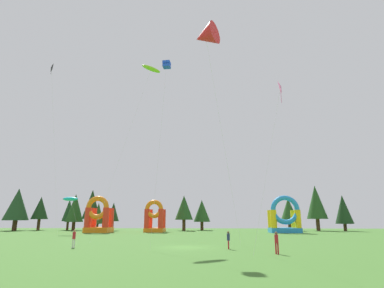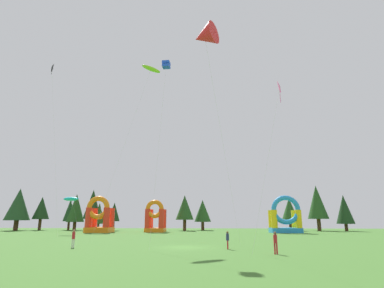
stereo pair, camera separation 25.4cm
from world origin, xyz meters
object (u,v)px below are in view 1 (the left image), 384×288
(kite_lime_parafoil, at_px, (151,69))
(kite_black_diamond, at_px, (51,69))
(kite_red_delta, at_px, (206,36))
(inflatable_orange_dome, at_px, (99,218))
(inflatable_red_slide, at_px, (285,219))
(person_near_camera, at_px, (228,238))
(kite_cyan_parafoil, at_px, (70,199))
(inflatable_yellow_castle, at_px, (155,220))
(kite_pink_diamond, at_px, (281,88))
(person_midfield, at_px, (277,241))
(person_far_side, at_px, (74,237))
(kite_blue_box, at_px, (167,65))

(kite_lime_parafoil, bearing_deg, kite_black_diamond, 174.10)
(kite_red_delta, distance_m, inflatable_orange_dome, 46.41)
(kite_lime_parafoil, bearing_deg, inflatable_red_slide, 43.65)
(person_near_camera, bearing_deg, kite_lime_parafoil, -127.39)
(kite_black_diamond, bearing_deg, kite_lime_parafoil, -5.90)
(kite_cyan_parafoil, height_order, inflatable_yellow_castle, kite_cyan_parafoil)
(inflatable_red_slide, bearing_deg, kite_red_delta, -112.76)
(kite_lime_parafoil, xyz_separation_m, person_near_camera, (10.25, -11.39, -23.88))
(kite_pink_diamond, distance_m, person_midfield, 14.20)
(person_far_side, bearing_deg, kite_red_delta, 125.72)
(person_far_side, height_order, person_midfield, person_midfield)
(kite_blue_box, relative_size, person_far_side, 12.45)
(kite_red_delta, bearing_deg, kite_pink_diamond, 1.84)
(kite_red_delta, height_order, kite_cyan_parafoil, kite_red_delta)
(kite_pink_diamond, height_order, inflatable_orange_dome, kite_pink_diamond)
(person_near_camera, height_order, inflatable_yellow_castle, inflatable_yellow_castle)
(inflatable_yellow_castle, bearing_deg, kite_lime_parafoil, -83.17)
(kite_blue_box, height_order, kite_black_diamond, kite_black_diamond)
(kite_red_delta, xyz_separation_m, kite_lime_parafoil, (-8.29, 14.41, 3.95))
(person_near_camera, height_order, inflatable_red_slide, inflatable_red_slide)
(inflatable_yellow_castle, bearing_deg, kite_cyan_parafoil, -145.66)
(kite_lime_parafoil, height_order, kite_black_diamond, kite_black_diamond)
(kite_red_delta, height_order, person_far_side, kite_red_delta)
(kite_pink_diamond, bearing_deg, kite_lime_parafoil, 137.62)
(kite_blue_box, distance_m, kite_black_diamond, 22.57)
(person_midfield, height_order, inflatable_orange_dome, inflatable_orange_dome)
(person_midfield, xyz_separation_m, inflatable_orange_dome, (-28.12, 37.34, 1.74))
(kite_pink_diamond, relative_size, inflatable_red_slide, 2.14)
(person_near_camera, relative_size, person_far_side, 0.95)
(kite_cyan_parafoil, distance_m, inflatable_red_slide, 42.17)
(kite_blue_box, distance_m, person_near_camera, 21.81)
(kite_cyan_parafoil, relative_size, inflatable_yellow_castle, 1.02)
(kite_red_delta, xyz_separation_m, inflatable_yellow_castle, (-11.27, 39.28, -18.35))
(inflatable_orange_dome, height_order, inflatable_yellow_castle, inflatable_orange_dome)
(person_near_camera, bearing_deg, kite_pink_diamond, 72.81)
(kite_pink_diamond, bearing_deg, inflatable_yellow_castle, 115.37)
(kite_cyan_parafoil, bearing_deg, kite_lime_parafoil, -40.83)
(kite_blue_box, height_order, person_far_side, kite_blue_box)
(kite_lime_parafoil, bearing_deg, inflatable_yellow_castle, 96.83)
(person_far_side, bearing_deg, kite_blue_box, 160.41)
(kite_cyan_parafoil, relative_size, person_midfield, 3.82)
(kite_red_delta, distance_m, inflatable_red_slide, 44.26)
(inflatable_red_slide, bearing_deg, person_far_side, -131.01)
(person_midfield, bearing_deg, person_near_camera, -24.79)
(kite_red_delta, relative_size, kite_black_diamond, 0.82)
(kite_pink_diamond, bearing_deg, person_far_side, 170.33)
(kite_red_delta, xyz_separation_m, person_midfield, (5.67, -0.98, -19.85))
(kite_pink_diamond, bearing_deg, kite_black_diamond, 153.65)
(kite_red_delta, xyz_separation_m, kite_black_diamond, (-24.83, 16.12, 5.22))
(person_midfield, bearing_deg, kite_cyan_parafoil, -21.74)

